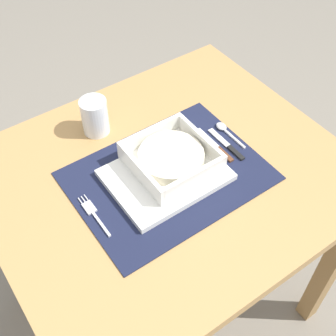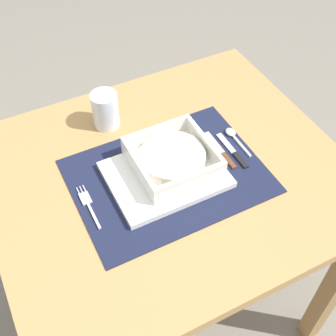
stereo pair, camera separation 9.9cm
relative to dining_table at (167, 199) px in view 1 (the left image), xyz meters
The scene contains 10 objects.
ground_plane 0.60m from the dining_table, ahead, with size 6.00×6.00×0.00m, color gray.
dining_table is the anchor object (origin of this frame).
placemat 0.11m from the dining_table, 117.77° to the right, with size 0.45×0.34×0.00m, color #191E38.
serving_plate 0.12m from the dining_table, 135.03° to the right, with size 0.27×0.21×0.02m, color white.
porridge_bowl 0.15m from the dining_table, ahead, with size 0.18×0.18×0.05m.
fork 0.24m from the dining_table, behind, with size 0.02×0.13×0.00m.
spoon 0.24m from the dining_table, ahead, with size 0.02×0.11×0.01m.
butter_knife 0.21m from the dining_table, ahead, with size 0.01×0.13×0.01m.
bread_knife 0.19m from the dining_table, ahead, with size 0.01×0.14×0.01m.
drinking_glass 0.28m from the dining_table, 107.14° to the left, with size 0.07×0.07×0.10m.
Camera 1 is at (-0.41, -0.58, 1.52)m, focal length 47.89 mm.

